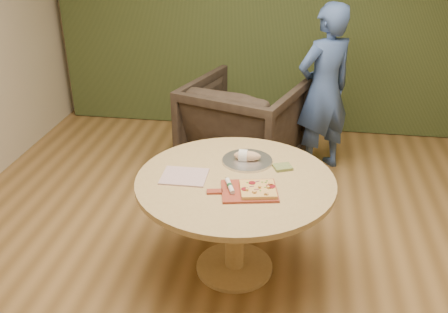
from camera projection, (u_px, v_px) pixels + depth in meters
name	position (u px, v px, depth m)	size (l,w,h in m)	color
room_shell	(233.00, 95.00, 2.86)	(5.04, 6.04, 2.84)	olive
curtain	(269.00, 7.00, 5.43)	(4.80, 0.14, 2.78)	#2D391A
pedestal_table	(235.00, 197.00, 3.38)	(1.33, 1.33, 0.75)	tan
pizza_paddle	(248.00, 191.00, 3.16)	(0.47, 0.34, 0.01)	#973A26
flatbread_pizza	(258.00, 189.00, 3.14)	(0.26, 0.26, 0.04)	#E7B75A
cutlery_roll	(230.00, 186.00, 3.17)	(0.09, 0.19, 0.03)	silver
newspaper	(184.00, 176.00, 3.34)	(0.30, 0.25, 0.01)	silver
serving_tray	(247.00, 160.00, 3.54)	(0.36, 0.36, 0.02)	silver
bread_roll	(246.00, 156.00, 3.52)	(0.19, 0.09, 0.09)	tan
green_packet	(283.00, 167.00, 3.44)	(0.12, 0.10, 0.02)	#52612B
armchair	(244.00, 122.00, 4.80)	(0.99, 0.93, 1.02)	black
person_standing	(324.00, 90.00, 4.71)	(0.60, 0.39, 1.64)	#365085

